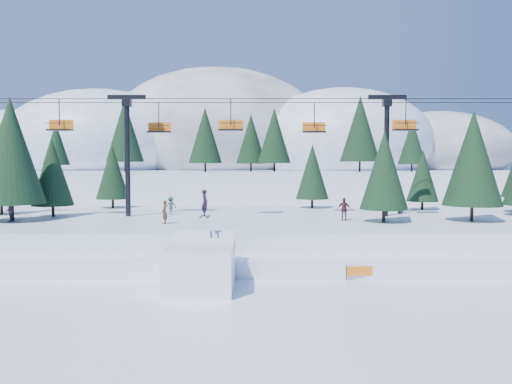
{
  "coord_description": "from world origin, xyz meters",
  "views": [
    {
      "loc": [
        1.94,
        -24.41,
        6.79
      ],
      "look_at": [
        1.93,
        6.0,
        5.2
      ],
      "focal_mm": 35.0,
      "sensor_mm": 36.0,
      "label": 1
    }
  ],
  "objects_px": {
    "jump_kicker": "(201,265)",
    "banner_far": "(381,267)",
    "banner_near": "(369,271)",
    "chairlift": "(239,136)"
  },
  "relations": [
    {
      "from": "chairlift",
      "to": "banner_far",
      "type": "xyz_separation_m",
      "value": [
        9.2,
        -12.0,
        -8.78
      ]
    },
    {
      "from": "jump_kicker",
      "to": "banner_far",
      "type": "distance_m",
      "value": 11.3
    },
    {
      "from": "jump_kicker",
      "to": "chairlift",
      "type": "bearing_deg",
      "value": 84.08
    },
    {
      "from": "chairlift",
      "to": "banner_near",
      "type": "height_order",
      "value": "chairlift"
    },
    {
      "from": "jump_kicker",
      "to": "banner_near",
      "type": "distance_m",
      "value": 10.09
    },
    {
      "from": "chairlift",
      "to": "banner_far",
      "type": "bearing_deg",
      "value": -52.51
    },
    {
      "from": "jump_kicker",
      "to": "chairlift",
      "type": "distance_m",
      "value": 17.32
    },
    {
      "from": "jump_kicker",
      "to": "banner_far",
      "type": "height_order",
      "value": "jump_kicker"
    },
    {
      "from": "jump_kicker",
      "to": "banner_far",
      "type": "relative_size",
      "value": 1.92
    },
    {
      "from": "chairlift",
      "to": "banner_near",
      "type": "xyz_separation_m",
      "value": [
        8.22,
        -13.06,
        -8.78
      ]
    }
  ]
}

